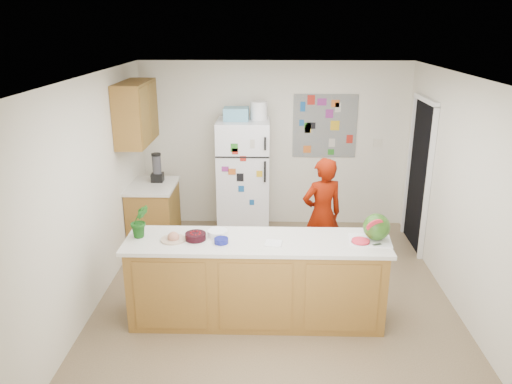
{
  "coord_description": "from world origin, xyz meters",
  "views": [
    {
      "loc": [
        -0.08,
        -5.14,
        3.02
      ],
      "look_at": [
        -0.22,
        0.2,
        1.2
      ],
      "focal_mm": 35.0,
      "sensor_mm": 36.0,
      "label": 1
    }
  ],
  "objects_px": {
    "cherry_bowl": "(196,236)",
    "watermelon": "(377,227)",
    "person": "(322,215)",
    "refrigerator": "(244,177)"
  },
  "relations": [
    {
      "from": "cherry_bowl",
      "to": "watermelon",
      "type": "bearing_deg",
      "value": 0.9
    },
    {
      "from": "refrigerator",
      "to": "cherry_bowl",
      "type": "relative_size",
      "value": 8.03
    },
    {
      "from": "watermelon",
      "to": "person",
      "type": "bearing_deg",
      "value": 110.02
    },
    {
      "from": "watermelon",
      "to": "cherry_bowl",
      "type": "relative_size",
      "value": 1.28
    },
    {
      "from": "refrigerator",
      "to": "person",
      "type": "xyz_separation_m",
      "value": [
        1.04,
        -1.2,
        -0.11
      ]
    },
    {
      "from": "person",
      "to": "refrigerator",
      "type": "bearing_deg",
      "value": -69.0
    },
    {
      "from": "person",
      "to": "watermelon",
      "type": "relative_size",
      "value": 5.44
    },
    {
      "from": "refrigerator",
      "to": "watermelon",
      "type": "distance_m",
      "value": 2.78
    },
    {
      "from": "cherry_bowl",
      "to": "person",
      "type": "bearing_deg",
      "value": 40.06
    },
    {
      "from": "watermelon",
      "to": "refrigerator",
      "type": "bearing_deg",
      "value": 121.76
    }
  ]
}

